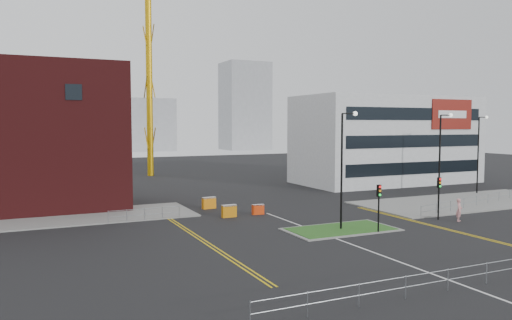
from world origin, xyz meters
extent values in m
plane|color=black|center=(0.00, 0.00, 0.00)|extent=(200.00, 200.00, 0.00)
cube|color=slate|center=(-20.00, 22.00, 0.06)|extent=(28.00, 8.00, 0.12)
cube|color=slate|center=(22.00, 14.00, 0.06)|extent=(24.00, 10.00, 0.12)
cube|color=slate|center=(2.00, 8.00, 0.04)|extent=(8.60, 4.60, 0.08)
cube|color=#22501A|center=(2.00, 8.00, 0.06)|extent=(8.00, 4.00, 0.12)
cube|color=#4F1315|center=(-20.00, 28.00, 7.00)|extent=(18.00, 10.00, 14.00)
cube|color=black|center=(-16.00, 22.98, 11.00)|extent=(1.40, 0.10, 1.40)
cube|color=#BABDBF|center=(26.00, 32.00, 6.00)|extent=(25.00, 12.00, 12.00)
cube|color=black|center=(26.00, 25.98, 2.50)|extent=(22.00, 0.10, 1.60)
cube|color=black|center=(26.00, 25.98, 6.00)|extent=(22.00, 0.10, 1.60)
cube|color=black|center=(26.00, 25.98, 9.50)|extent=(22.00, 0.10, 1.60)
cube|color=maroon|center=(32.00, 25.92, 9.50)|extent=(7.00, 0.15, 4.00)
cube|color=white|center=(32.00, 25.82, 9.50)|extent=(5.00, 0.05, 1.00)
cylinder|color=#C6910B|center=(-2.00, 55.00, 18.78)|extent=(1.00, 1.00, 37.56)
cylinder|color=black|center=(2.00, 8.00, 4.50)|extent=(0.16, 0.16, 9.00)
cylinder|color=black|center=(2.60, 8.00, 9.00)|extent=(1.20, 0.10, 0.10)
sphere|color=silver|center=(3.20, 8.00, 9.00)|extent=(0.36, 0.36, 0.36)
cylinder|color=black|center=(14.00, 10.00, 4.50)|extent=(0.16, 0.16, 9.00)
cylinder|color=black|center=(14.60, 10.00, 9.00)|extent=(1.20, 0.10, 0.10)
sphere|color=silver|center=(15.20, 10.00, 9.00)|extent=(0.36, 0.36, 0.36)
cylinder|color=black|center=(28.00, 18.00, 4.50)|extent=(0.16, 0.16, 9.00)
cylinder|color=black|center=(28.60, 18.00, 9.00)|extent=(1.20, 0.10, 0.10)
sphere|color=silver|center=(29.20, 18.00, 9.00)|extent=(0.36, 0.36, 0.36)
cylinder|color=black|center=(4.00, 6.00, 1.50)|extent=(0.12, 0.12, 3.00)
cube|color=black|center=(4.00, 6.00, 3.20)|extent=(0.28, 0.22, 0.90)
sphere|color=red|center=(4.00, 5.87, 3.50)|extent=(0.18, 0.18, 0.18)
sphere|color=orange|center=(4.00, 5.87, 3.20)|extent=(0.18, 0.18, 0.18)
sphere|color=#0CCC33|center=(4.00, 5.87, 2.90)|extent=(0.18, 0.18, 0.18)
cylinder|color=black|center=(12.00, 8.00, 1.50)|extent=(0.12, 0.12, 3.00)
cube|color=black|center=(12.00, 8.00, 3.20)|extent=(0.28, 0.22, 0.90)
sphere|color=red|center=(12.00, 7.87, 3.50)|extent=(0.18, 0.18, 0.18)
sphere|color=orange|center=(12.00, 7.87, 3.20)|extent=(0.18, 0.18, 0.18)
sphere|color=#0CCC33|center=(12.00, 7.87, 2.90)|extent=(0.18, 0.18, 0.18)
cylinder|color=gray|center=(0.00, -6.00, 1.05)|extent=(24.00, 0.04, 0.04)
cylinder|color=gray|center=(0.00, -6.00, 0.55)|extent=(24.00, 0.04, 0.04)
cylinder|color=gray|center=(-12.00, -6.00, 0.55)|extent=(0.05, 0.05, 1.10)
cylinder|color=gray|center=(-11.00, 18.00, 1.05)|extent=(6.00, 0.04, 0.04)
cylinder|color=gray|center=(-11.00, 18.00, 0.55)|extent=(6.00, 0.04, 0.04)
cylinder|color=gray|center=(-14.00, 18.00, 0.55)|extent=(0.05, 0.05, 1.10)
cylinder|color=gray|center=(-8.00, 18.00, 0.55)|extent=(0.05, 0.05, 1.10)
cylinder|color=gray|center=(20.50, 11.50, 1.05)|extent=(19.01, 5.04, 0.04)
cylinder|color=gray|center=(20.50, 11.50, 0.55)|extent=(19.01, 5.04, 0.04)
cylinder|color=gray|center=(11.00, 9.00, 0.55)|extent=(0.05, 0.05, 1.10)
cube|color=silver|center=(0.00, 2.00, 0.01)|extent=(0.15, 30.00, 0.01)
cube|color=gold|center=(-9.00, 10.00, 0.01)|extent=(0.12, 24.00, 0.01)
cube|color=gold|center=(-8.70, 10.00, 0.01)|extent=(0.12, 24.00, 0.01)
cube|color=gold|center=(9.50, 6.00, 0.01)|extent=(0.12, 20.00, 0.01)
cube|color=gold|center=(9.80, 6.00, 0.01)|extent=(0.12, 20.00, 0.01)
cube|color=gray|center=(10.00, 130.00, 8.00)|extent=(24.00, 12.00, 16.00)
cube|color=gray|center=(45.00, 125.00, 14.00)|extent=(14.00, 12.00, 28.00)
cube|color=gray|center=(-8.00, 140.00, 6.00)|extent=(30.00, 12.00, 12.00)
imported|color=pink|center=(13.04, 6.72, 0.97)|extent=(0.84, 0.77, 1.94)
cube|color=orange|center=(-3.88, 16.59, 0.55)|extent=(1.32, 0.46, 1.09)
cube|color=silver|center=(-3.88, 16.59, 1.04)|extent=(1.32, 0.46, 0.13)
cube|color=orange|center=(-4.00, 21.56, 0.56)|extent=(1.39, 0.60, 1.12)
cube|color=silver|center=(-4.00, 21.56, 1.06)|extent=(1.39, 0.60, 0.13)
cube|color=red|center=(-1.00, 16.75, 0.46)|extent=(1.13, 0.49, 0.91)
cube|color=silver|center=(-1.00, 16.75, 0.87)|extent=(1.13, 0.49, 0.11)
camera|label=1|loc=(-19.99, -23.81, 8.17)|focal=35.00mm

